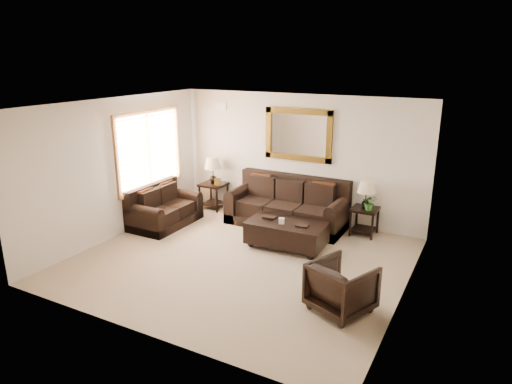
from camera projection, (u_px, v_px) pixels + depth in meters
The scene contains 11 objects.
room at pixel (240, 186), 7.62m from camera, with size 5.51×5.01×2.71m.
window at pixel (149, 150), 9.54m from camera, with size 0.07×1.96×1.66m.
mirror at pixel (298, 135), 9.56m from camera, with size 1.50×0.06×1.10m.
air_vent at pixel (221, 106), 10.28m from camera, with size 0.25×0.02×0.18m, color #999999.
sofa at pixel (288, 208), 9.61m from camera, with size 2.46×1.06×1.01m.
loveseat at pixel (163, 210), 9.63m from camera, with size 0.90×1.52×0.85m.
end_table_left at pixel (213, 175), 10.51m from camera, with size 0.55×0.55×1.22m.
end_table_right at pixel (366, 200), 8.95m from camera, with size 0.51×0.51×1.12m.
coffee_table at pixel (286, 232), 8.47m from camera, with size 1.48×0.83×0.62m.
armchair at pixel (342, 285), 6.33m from camera, with size 0.77×0.72×0.79m, color black.
potted_plant at pixel (370, 204), 8.84m from camera, with size 0.28×0.32×0.25m, color #27561D.
Camera 1 is at (3.68, -6.33, 3.46)m, focal length 32.00 mm.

